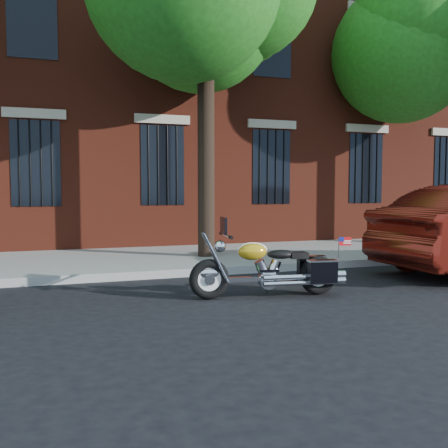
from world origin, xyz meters
name	(u,v)px	position (x,y,z in m)	size (l,w,h in m)	color
ground	(228,290)	(0.00, 0.00, 0.00)	(120.00, 120.00, 0.00)	black
curb	(204,271)	(0.00, 1.38, 0.07)	(40.00, 0.16, 0.15)	gray
sidewalk	(180,258)	(0.00, 3.26, 0.07)	(40.00, 3.60, 0.15)	gray
building	(132,60)	(0.00, 10.06, 6.00)	(26.00, 10.08, 12.00)	maroon
motorcycle	(273,270)	(0.45, -0.72, 0.40)	(2.32, 0.84, 1.19)	black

